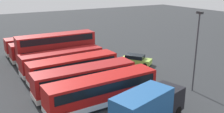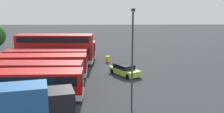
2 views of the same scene
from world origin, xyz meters
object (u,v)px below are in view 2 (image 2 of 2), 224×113
(bus_single_deck_fourth, at_px, (47,59))
(bus_single_deck_sixth, at_px, (59,50))
(box_truck_blue, at_px, (22,104))
(bus_single_deck_seventh, at_px, (59,46))
(bus_single_deck_near_end, at_px, (22,84))
(bus_double_decker_fifth, at_px, (55,49))
(car_hatchback_silver, at_px, (125,70))
(bus_single_deck_third, at_px, (42,66))
(waste_bin_yellow, at_px, (108,59))
(bus_single_deck_second, at_px, (30,74))
(lamp_post_tall, at_px, (132,53))

(bus_single_deck_fourth, height_order, bus_single_deck_sixth, same)
(box_truck_blue, bearing_deg, bus_single_deck_seventh, 4.17)
(bus_single_deck_near_end, distance_m, bus_double_decker_fifth, 14.54)
(bus_single_deck_sixth, bearing_deg, car_hatchback_silver, -132.56)
(bus_single_deck_near_end, relative_size, bus_double_decker_fifth, 1.03)
(bus_single_deck_third, relative_size, bus_single_deck_sixth, 0.95)
(bus_single_deck_fourth, xyz_separation_m, waste_bin_yellow, (5.09, -8.29, -1.15))
(bus_single_deck_second, distance_m, box_truck_blue, 8.84)
(bus_single_deck_second, relative_size, bus_single_deck_sixth, 0.97)
(bus_single_deck_fourth, xyz_separation_m, car_hatchback_silver, (-2.34, -10.45, -0.92))
(bus_single_deck_near_end, distance_m, bus_single_deck_fourth, 10.98)
(bus_single_deck_fourth, bearing_deg, bus_single_deck_near_end, -179.37)
(bus_single_deck_second, bearing_deg, bus_single_deck_near_end, -175.97)
(bus_single_deck_near_end, bearing_deg, bus_double_decker_fifth, -1.36)
(bus_single_deck_near_end, xyz_separation_m, bus_single_deck_sixth, (17.87, -0.28, 0.00))
(lamp_post_tall, bearing_deg, waste_bin_yellow, 6.50)
(waste_bin_yellow, bearing_deg, bus_single_deck_fourth, 121.55)
(bus_single_deck_near_end, relative_size, box_truck_blue, 1.47)
(bus_single_deck_third, relative_size, bus_single_deck_seventh, 1.05)
(bus_single_deck_seventh, relative_size, lamp_post_tall, 1.20)
(bus_single_deck_near_end, xyz_separation_m, waste_bin_yellow, (16.07, -8.17, -1.15))
(bus_double_decker_fifth, bearing_deg, bus_single_deck_sixth, 1.15)
(bus_double_decker_fifth, height_order, lamp_post_tall, lamp_post_tall)
(bus_single_deck_fourth, bearing_deg, car_hatchback_silver, -102.61)
(bus_double_decker_fifth, height_order, bus_single_deck_sixth, bus_double_decker_fifth)
(bus_single_deck_sixth, bearing_deg, lamp_post_tall, -153.61)
(bus_single_deck_fourth, xyz_separation_m, bus_single_deck_seventh, (10.92, 0.24, -0.00))
(box_truck_blue, relative_size, waste_bin_yellow, 8.30)
(box_truck_blue, xyz_separation_m, car_hatchback_silver, (13.77, -8.72, -1.01))
(bus_single_deck_sixth, height_order, car_hatchback_silver, bus_single_deck_sixth)
(bus_single_deck_third, height_order, car_hatchback_silver, bus_single_deck_third)
(box_truck_blue, xyz_separation_m, waste_bin_yellow, (21.19, -6.56, -1.23))
(lamp_post_tall, bearing_deg, bus_single_deck_second, 61.26)
(bus_single_deck_third, xyz_separation_m, car_hatchback_silver, (1.17, -10.30, -0.92))
(bus_single_deck_sixth, bearing_deg, waste_bin_yellow, -102.84)
(bus_single_deck_third, distance_m, bus_single_deck_seventh, 14.43)
(lamp_post_tall, relative_size, waste_bin_yellow, 9.31)
(box_truck_blue, relative_size, lamp_post_tall, 0.89)
(bus_double_decker_fifth, bearing_deg, bus_single_deck_seventh, 5.45)
(bus_single_deck_near_end, height_order, bus_double_decker_fifth, bus_double_decker_fifth)
(bus_single_deck_near_end, bearing_deg, lamp_post_tall, -102.36)
(bus_single_deck_fourth, distance_m, lamp_post_tall, 17.17)
(car_hatchback_silver, bearing_deg, waste_bin_yellow, 16.18)
(bus_single_deck_fourth, height_order, waste_bin_yellow, bus_single_deck_fourth)
(box_truck_blue, bearing_deg, bus_double_decker_fifth, 3.68)
(car_hatchback_silver, relative_size, waste_bin_yellow, 4.86)
(bus_single_deck_near_end, distance_m, car_hatchback_silver, 13.50)
(box_truck_blue, bearing_deg, waste_bin_yellow, -17.20)
(bus_single_deck_third, bearing_deg, box_truck_blue, -172.83)
(bus_single_deck_sixth, relative_size, box_truck_blue, 1.49)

